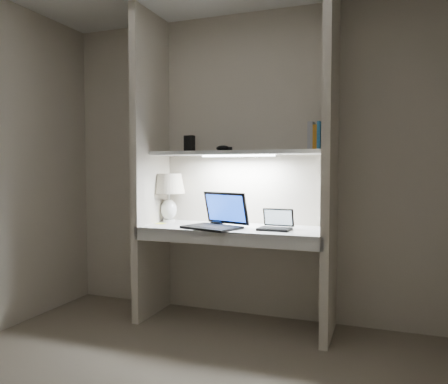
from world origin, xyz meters
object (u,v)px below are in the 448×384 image
at_px(table_lamp, 169,189).
at_px(speaker, 220,215).
at_px(laptop_netbook, 276,225).
at_px(book_row, 322,137).
at_px(laptop_main, 217,220).

height_order(table_lamp, speaker, table_lamp).
relative_size(laptop_netbook, speaker, 1.70).
xyz_separation_m(table_lamp, book_row, (1.29, 0.03, 0.42)).
relative_size(speaker, book_row, 0.68).
distance_m(table_lamp, speaker, 0.51).
relative_size(laptop_netbook, book_row, 1.15).
height_order(laptop_netbook, speaker, laptop_netbook).
relative_size(table_lamp, book_row, 1.93).
xyz_separation_m(laptop_main, speaker, (-0.06, 0.23, 0.01)).
relative_size(table_lamp, laptop_netbook, 1.67).
distance_m(laptop_main, laptop_netbook, 0.46).
relative_size(table_lamp, laptop_main, 0.83).
bearing_deg(laptop_netbook, laptop_main, -170.88).
bearing_deg(book_row, table_lamp, -178.78).
bearing_deg(laptop_netbook, book_row, 35.91).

